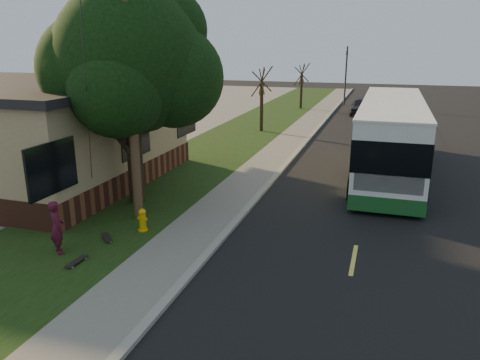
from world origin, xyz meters
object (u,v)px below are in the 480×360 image
fire_hydrant (142,220)px  transit_bus (391,135)px  distant_car (361,106)px  utility_pole (130,83)px  bare_tree_far (301,87)px  skateboard_spare (107,237)px  dumpster (104,156)px  traffic_signal (346,72)px  skateboarder (57,227)px  bare_tree_near (262,100)px  leafy_tree (132,63)px  skateboard_main (77,261)px

fire_hydrant → transit_bus: size_ratio=0.06×
distant_car → utility_pole: bearing=-101.1°
bare_tree_far → transit_bus: bare_tree_far is taller
utility_pole → skateboard_spare: utility_pole is taller
bare_tree_far → dumpster: (-5.15, -23.59, -1.35)m
traffic_signal → skateboarder: bearing=-97.2°
bare_tree_near → traffic_signal: traffic_signal is taller
skateboarder → skateboard_spare: size_ratio=2.23×
distant_car → traffic_signal: bearing=109.5°
bare_tree_near → distant_car: size_ratio=1.05×
traffic_signal → skateboard_spare: size_ratio=7.86×
bare_tree_far → leafy_tree: bearing=-92.5°
distant_car → skateboard_main: bearing=-99.5°
skateboard_main → dumpster: dumpster is taller
utility_pole → dumpster: bearing=131.9°
utility_pole → skateboard_main: 5.78m
fire_hydrant → skateboard_main: bearing=-102.6°
skateboarder → distant_car: size_ratio=0.38×
transit_bus → skateboarder: size_ratio=7.99×
bare_tree_near → bare_tree_far: bearing=87.6°
utility_pole → bare_tree_far: (0.31, 29.01, -2.63)m
fire_hydrant → traffic_signal: bearing=84.8°
fire_hydrant → dumpster: bearing=130.9°
skateboard_spare → distant_car: bearing=78.8°
utility_pole → distant_car: bearing=78.1°
bare_tree_near → transit_bus: (8.29, -8.20, -0.35)m
bare_tree_near → skateboarder: bare_tree_near is taller
transit_bus → distant_car: size_ratio=3.05×
skateboarder → skateboard_main: bearing=-168.0°
utility_pole → bare_tree_near: bearing=90.7°
bare_tree_near → transit_bus: bearing=-44.7°
bare_tree_near → dumpster: bearing=-111.9°
leafy_tree → distant_car: size_ratio=1.90×
skateboarder → transit_bus: bearing=-88.5°
bare_tree_far → skateboarder: 32.23m
skateboard_main → skateboard_spare: 1.67m
fire_hydrant → leafy_tree: bearing=120.7°
transit_bus → distant_car: bearing=97.2°
fire_hydrant → bare_tree_far: 30.04m
skateboarder → distant_car: (6.52, 30.41, -0.15)m
distant_car → leafy_tree: bearing=-103.6°
bare_tree_far → skateboard_spare: bare_tree_far is taller
bare_tree_near → bare_tree_far: size_ratio=1.07×
fire_hydrant → transit_bus: bearing=53.0°
bare_tree_far → skateboarder: bearing=-91.9°
traffic_signal → transit_bus: size_ratio=0.44×
transit_bus → bare_tree_far: bearing=111.1°
distant_car → transit_bus: bearing=-81.9°
leafy_tree → dumpster: size_ratio=4.69×
traffic_signal → dumpster: 29.03m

